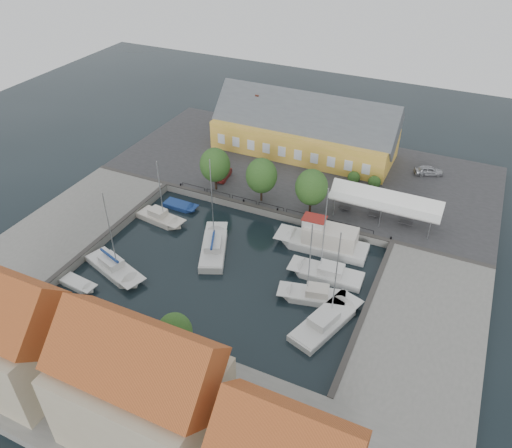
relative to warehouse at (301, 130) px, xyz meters
The scene contains 21 objects.
ground 28.82m from the warehouse, 84.77° to the right, with size 140.00×140.00×0.00m, color black.
north_quay 7.13m from the warehouse, 64.14° to the right, with size 56.00×26.00×1.00m, color #2D2D30.
west_quay 36.24m from the warehouse, 122.58° to the right, with size 12.00×24.00×1.00m, color slate.
east_quay 39.27m from the warehouse, 50.98° to the right, with size 12.00×24.00×1.00m, color slate.
south_bank 49.58m from the warehouse, 86.99° to the right, with size 56.00×14.00×1.00m, color slate.
quay_edge_fittings 23.99m from the warehouse, 83.67° to the right, with size 56.00×24.72×0.40m.
warehouse is the anchor object (origin of this frame).
tent_canopy 21.63m from the warehouse, 39.86° to the right, with size 14.00×4.00×2.83m.
quay_trees 16.37m from the warehouse, 87.91° to the right, with size 18.20×4.20×6.30m.
car_silver 20.24m from the warehouse, ahead, with size 1.68×4.18×1.42m, color #9EA0A5.
car_red 15.20m from the warehouse, 117.15° to the right, with size 1.31×3.76×1.24m, color #5E1715.
center_sailboat 28.06m from the warehouse, 91.06° to the right, with size 6.13×9.43×12.64m.
trawler 24.74m from the warehouse, 62.04° to the right, with size 11.65×4.01×5.00m.
east_boat_a 29.90m from the warehouse, 62.99° to the right, with size 8.75×3.28×12.11m.
east_boat_b 33.44m from the warehouse, 66.45° to the right, with size 7.80×4.05×10.38m.
east_boat_c 37.21m from the warehouse, 65.09° to the right, with size 5.69×9.63×11.76m.
west_boat_b 27.34m from the warehouse, 111.95° to the right, with size 7.08×3.21×9.58m.
west_boat_d 37.20m from the warehouse, 104.35° to the right, with size 8.98×5.20×11.61m.
launch_sw 41.37m from the warehouse, 105.84° to the right, with size 4.62×2.11×0.98m.
launch_nw 23.62m from the warehouse, 114.14° to the right, with size 5.00×2.08×0.88m.
townhouses 51.81m from the warehouse, 84.99° to the right, with size 36.30×8.50×12.00m.
Camera 1 is at (21.59, -40.30, 37.72)m, focal length 35.00 mm.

